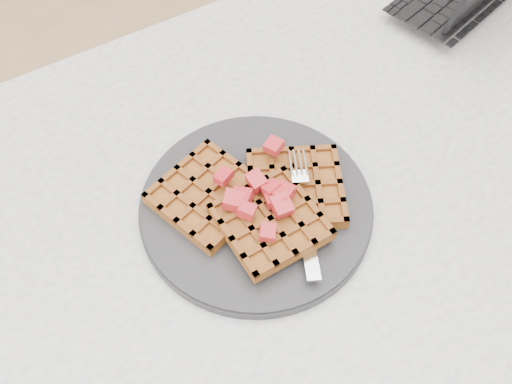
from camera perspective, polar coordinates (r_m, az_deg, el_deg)
ground at (r=1.42m, az=5.65°, el=-16.28°), size 4.00×4.00×0.00m
table at (r=0.84m, az=9.20°, el=-2.76°), size 1.20×0.80×0.75m
plate at (r=0.70m, az=0.00°, el=-1.48°), size 0.28×0.28×0.02m
waffles at (r=0.68m, az=0.18°, el=-0.83°), size 0.24×0.20×0.03m
strawberry_pile at (r=0.66m, az=0.00°, el=0.69°), size 0.15×0.15×0.02m
fork at (r=0.68m, az=4.66°, el=-1.62°), size 0.10×0.17×0.02m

